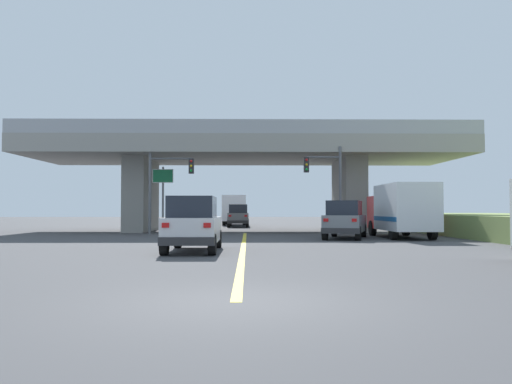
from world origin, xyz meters
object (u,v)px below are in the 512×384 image
Objects in this scene: highway_sign at (163,185)px; semi_truck_distant at (235,210)px; suv_lead at (193,224)px; box_truck at (402,210)px; traffic_signal_farside at (165,180)px; suv_crossing at (345,220)px; sedan_oncoming at (238,216)px; traffic_signal_nearside at (328,179)px.

highway_sign reaches higher than semi_truck_distant.
box_truck reaches higher than suv_lead.
traffic_signal_farside is (-13.65, 4.49, 1.88)m from box_truck.
sedan_oncoming is (-6.06, 19.35, -0.00)m from suv_crossing.
sedan_oncoming is 6.47m from semi_truck_distant.
suv_lead is 16.49m from highway_sign.
sedan_oncoming is at bearing 116.42° from box_truck.
suv_crossing is 11.86m from traffic_signal_farside.
suv_lead is at bearing -76.92° from highway_sign.
suv_crossing is 0.92× the size of traffic_signal_nearside.
suv_crossing is 20.28m from sedan_oncoming.
suv_crossing is 0.77× the size of semi_truck_distant.
box_truck is at bearing 41.72° from suv_lead.
traffic_signal_nearside is at bearing -67.85° from sedan_oncoming.
box_truck is at bearing -68.68° from semi_truck_distant.
suv_crossing is 0.76× the size of box_truck.
traffic_signal_nearside reaches higher than suv_lead.
suv_lead is 0.69× the size of semi_truck_distant.
suv_lead is 0.83× the size of traffic_signal_nearside.
semi_truck_distant is (-0.52, 6.43, 0.56)m from sedan_oncoming.
traffic_signal_nearside reaches higher than semi_truck_distant.
highway_sign is (-4.84, -12.10, 2.18)m from sedan_oncoming.
suv_lead is 0.68× the size of box_truck.
suv_crossing is 5.42m from traffic_signal_nearside.
suv_lead is 28.04m from sedan_oncoming.
suv_crossing is 26.61m from semi_truck_distant.
highway_sign is (-10.90, 7.25, 2.18)m from suv_crossing.
sedan_oncoming is (-9.30, 18.72, -0.53)m from box_truck.
box_truck reaches higher than suv_crossing.
traffic_signal_nearside is 21.99m from semi_truck_distant.
traffic_signal_farside reaches higher than suv_crossing.
highway_sign is (-10.75, 2.42, -0.27)m from traffic_signal_nearside.
suv_crossing is 0.96× the size of traffic_signal_farside.
sedan_oncoming is 0.73× the size of semi_truck_distant.
sedan_oncoming is 0.91× the size of traffic_signal_farside.
suv_crossing is 1.15× the size of highway_sign.
suv_lead is at bearing -117.57° from traffic_signal_nearside.
traffic_signal_nearside is 0.83× the size of semi_truck_distant.
box_truck is at bearing -18.21° from traffic_signal_farside.
suv_crossing is at bearing -72.60° from sedan_oncoming.
traffic_signal_farside reaches higher than highway_sign.
traffic_signal_nearside is 11.02m from highway_sign.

